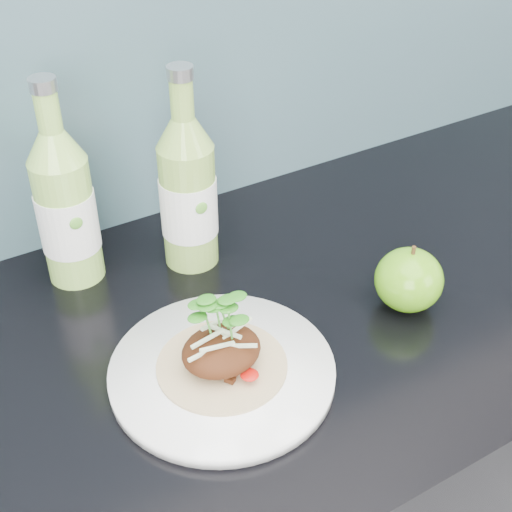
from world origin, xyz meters
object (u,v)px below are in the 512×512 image
Objects in this scene: green_apple at (409,280)px; cider_bottle_left at (66,208)px; dinner_plate at (222,372)px; cider_bottle_right at (188,193)px.

cider_bottle_left is at bearing 140.53° from green_apple.
dinner_plate is at bearing 178.02° from green_apple.
cider_bottle_right reaches higher than dinner_plate.
dinner_plate is 1.00× the size of cider_bottle_right.
cider_bottle_left and cider_bottle_right have the same top height.
dinner_plate is 0.26m from green_apple.
green_apple is at bearing -1.98° from dinner_plate.
dinner_plate is 0.29m from cider_bottle_left.
green_apple is 0.41× the size of cider_bottle_right.
cider_bottle_right is (-0.19, 0.23, 0.06)m from green_apple.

